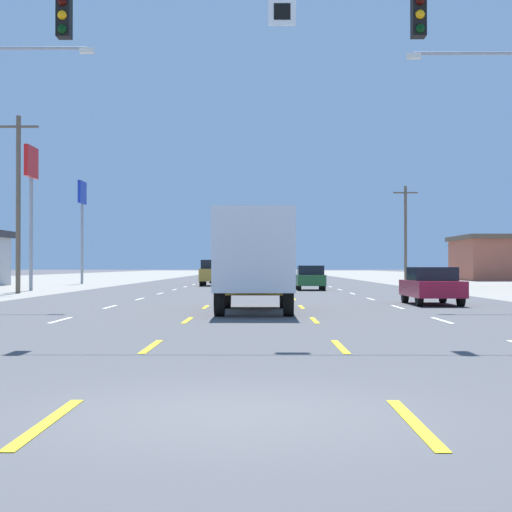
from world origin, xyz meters
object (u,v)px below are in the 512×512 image
Objects in this scene: box_truck_center_turn_nearest at (255,256)px; suv_inner_left_midfar at (214,272)px; sedan_inner_right_farthest at (283,271)px; sedan_center_turn_distant_b at (259,271)px; pole_sign_left_row_2 at (82,204)px; hatchback_inner_right_mid at (310,278)px; hatchback_far_right_distant_a at (308,271)px; sedan_inner_left_farther at (220,274)px; sedan_far_right_near at (432,285)px; hatchback_center_turn_far at (255,275)px; pole_sign_left_row_1 at (31,179)px.

box_truck_center_turn_nearest is 1.47× the size of suv_inner_left_midfar.
sedan_inner_right_farthest and sedan_center_turn_distant_b have the same top height.
hatchback_inner_right_mid is at bearing -45.27° from pole_sign_left_row_2.
suv_inner_left_midfar is at bearing -100.25° from hatchback_far_right_distant_a.
box_truck_center_turn_nearest is 1.85× the size of hatchback_far_right_distant_a.
sedan_inner_left_farther and sedan_center_turn_distant_b have the same top height.
box_truck_center_turn_nearest reaches higher than sedan_far_right_near.
hatchback_center_turn_far is (-0.30, 38.77, -1.05)m from box_truck_center_turn_nearest.
box_truck_center_turn_nearest is at bearing -141.58° from sedan_far_right_near.
sedan_inner_right_farthest is 14.85m from sedan_center_turn_distant_b.
suv_inner_left_midfar is 1.09× the size of sedan_center_turn_distant_b.
sedan_center_turn_distant_b is at bearing 80.48° from pole_sign_left_row_1.
box_truck_center_turn_nearest reaches higher than suv_inner_left_midfar.
hatchback_center_turn_far is 0.87× the size of sedan_inner_left_farther.
hatchback_inner_right_mid is 0.87× the size of sedan_inner_left_farther.
pole_sign_left_row_2 is (-15.04, 43.64, 4.95)m from box_truck_center_turn_nearest.
pole_sign_left_row_2 is (-21.89, 38.21, 6.03)m from sedan_far_right_near.
pole_sign_left_row_1 is at bearing -106.59° from hatchback_far_right_distant_a.
pole_sign_left_row_2 reaches higher than hatchback_inner_right_mid.
sedan_inner_left_farther is at bearing 67.05° from pole_sign_left_row_1.
pole_sign_left_row_1 is at bearing -129.42° from suv_inner_left_midfar.
box_truck_center_turn_nearest is 90.97m from sedan_inner_right_farthest.
box_truck_center_turn_nearest is 105.35m from sedan_center_turn_distant_b.
hatchback_far_right_distant_a reaches higher than sedan_center_turn_distant_b.
hatchback_far_right_distant_a is 0.87× the size of sedan_center_turn_distant_b.
sedan_inner_left_farther is at bearing 22.54° from pole_sign_left_row_2.
suv_inner_left_midfar reaches higher than sedan_far_right_near.
sedan_far_right_near is 88.30m from hatchback_far_right_distant_a.
sedan_inner_right_farthest is (6.69, 54.27, -0.27)m from suv_inner_left_midfar.
suv_inner_left_midfar is 17.51m from pole_sign_left_row_1.
sedan_inner_right_farthest is 69.45m from pole_sign_left_row_1.
sedan_center_turn_distant_b is at bearing 89.94° from hatchback_center_turn_far.
sedan_center_turn_distant_b is at bearing 121.59° from hatchback_far_right_distant_a.
hatchback_far_right_distant_a is (10.41, 45.31, 0.03)m from sedan_inner_left_farther.
sedan_center_turn_distant_b is (-7.09, 99.91, 0.00)m from sedan_far_right_near.
hatchback_far_right_distant_a is 0.45× the size of pole_sign_left_row_2.
pole_sign_left_row_2 is at bearing 161.73° from hatchback_center_turn_far.
sedan_inner_right_farthest is 51.04m from pole_sign_left_row_2.
sedan_center_turn_distant_b is 63.74m from pole_sign_left_row_2.
hatchback_far_right_distant_a is at bearing 79.75° from suv_inner_left_midfar.
pole_sign_left_row_1 is at bearing -86.72° from pole_sign_left_row_2.
box_truck_center_turn_nearest is at bearing -97.42° from hatchback_inner_right_mid.
hatchback_center_turn_far is 16.64m from pole_sign_left_row_2.
box_truck_center_turn_nearest is 1.60× the size of sedan_inner_left_farther.
box_truck_center_turn_nearest is 0.81× the size of pole_sign_left_row_1.
hatchback_inner_right_mid reaches higher than sedan_inner_left_farther.
pole_sign_left_row_1 is at bearing -99.52° from sedan_center_turn_distant_b.
pole_sign_left_row_1 is at bearing -175.81° from hatchback_inner_right_mid.
pole_sign_left_row_2 is at bearing -113.65° from hatchback_far_right_distant_a.
sedan_inner_right_farthest is at bearing -142.16° from hatchback_far_right_distant_a.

